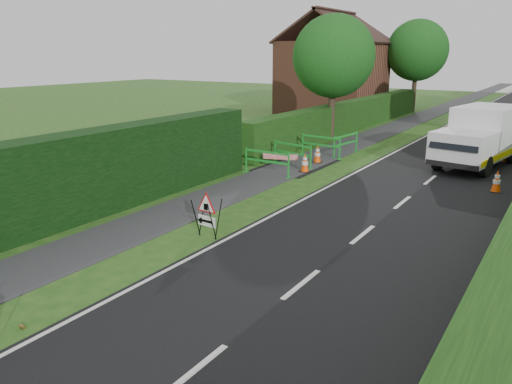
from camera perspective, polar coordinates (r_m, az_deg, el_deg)
The scene contains 21 objects.
ground at distance 11.20m, azimuth -8.81°, elevation -9.30°, with size 120.00×120.00×0.00m, color #214C15.
road_surface at distance 43.00m, azimuth 26.98°, elevation 7.74°, with size 6.00×90.00×0.02m, color black.
footpath at distance 43.90m, azimuth 19.80°, elevation 8.64°, with size 2.00×90.00×0.02m, color #2D2D30.
hedge_west_near at distance 14.80m, azimuth -23.57°, elevation -4.19°, with size 1.10×18.00×2.50m, color black.
hedge_west_far at distance 32.15m, azimuth 10.82°, elevation 7.01°, with size 1.00×24.00×1.80m, color #14380F.
house_west at distance 41.17m, azimuth 8.76°, elevation 13.01°, with size 7.50×7.40×7.88m.
tree_nw at distance 27.97m, azimuth 8.87°, elevation 15.07°, with size 4.40×4.40×6.70m.
tree_fw at distance 43.07m, azimuth 17.95°, elevation 15.14°, with size 4.80×4.80×7.24m.
triangle_sign at distance 12.97m, azimuth -5.80°, elevation -2.23°, with size 0.75×0.75×1.04m.
works_van at distance 23.20m, azimuth 24.26°, elevation 5.92°, with size 2.96×5.70×2.48m.
traffic_cone_0 at distance 19.16m, azimuth 25.81°, elevation 1.11°, with size 0.38×0.38×0.79m.
traffic_cone_2 at distance 24.60m, azimuth 26.80°, elevation 3.92°, with size 0.38×0.38×0.79m.
traffic_cone_3 at distance 20.28m, azimuth 5.61°, elevation 3.36°, with size 0.38×0.38×0.79m.
traffic_cone_4 at distance 22.08m, azimuth 7.04°, elevation 4.33°, with size 0.38×0.38×0.79m.
ped_barrier_0 at distance 19.66m, azimuth 1.24°, elevation 3.75°, with size 2.07×0.41×1.00m.
ped_barrier_1 at distance 21.34m, azimuth 4.16°, elevation 4.66°, with size 2.09×0.76×1.00m.
ped_barrier_2 at distance 23.40m, azimuth 7.41°, elevation 5.55°, with size 2.08×0.54×1.00m.
ped_barrier_3 at distance 24.01m, azimuth 10.23°, elevation 5.69°, with size 0.64×2.09×1.00m.
redwhite_plank at distance 21.21m, azimuth 2.78°, elevation 2.88°, with size 1.50×0.04×0.25m, color red.
litter_can at distance 10.01m, azimuth -25.13°, elevation -13.93°, with size 0.07×0.07×0.12m, color #BF7F4C.
hatchback_car at distance 34.35m, azimuth 25.97°, elevation 7.18°, with size 1.28×3.19×1.09m, color white.
Camera 1 is at (6.84, -7.52, 4.70)m, focal length 35.00 mm.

